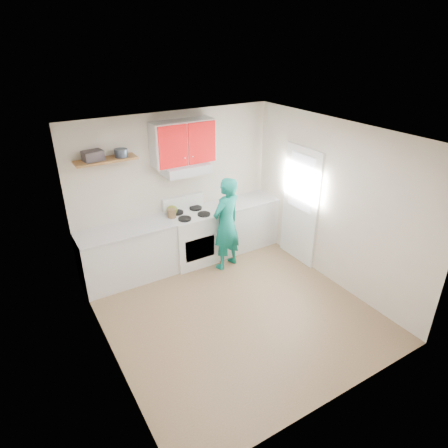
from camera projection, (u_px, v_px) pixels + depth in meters
floor at (234, 310)px, 5.80m from camera, size 3.80×3.80×0.00m
ceiling at (237, 135)px, 4.65m from camera, size 3.60×3.80×0.04m
back_wall at (176, 188)px, 6.68m from camera, size 3.60×0.04×2.60m
front_wall at (342, 309)px, 3.76m from camera, size 3.60×0.04×2.60m
left_wall at (101, 270)px, 4.39m from camera, size 0.04×3.80×2.60m
right_wall at (333, 205)px, 6.06m from camera, size 0.04×3.80×2.60m
door at (300, 206)px, 6.70m from camera, size 0.05×0.85×2.05m
door_glass at (301, 183)px, 6.50m from camera, size 0.01×0.55×0.95m
counter_left at (128, 255)px, 6.34m from camera, size 1.52×0.60×0.90m
counter_right at (240, 224)px, 7.36m from camera, size 1.32×0.60×0.90m
stove at (191, 238)px, 6.85m from camera, size 0.76×0.65×0.92m
range_hood at (186, 169)px, 6.39m from camera, size 0.76×0.44×0.15m
upper_cabinets at (183, 142)px, 6.24m from camera, size 1.02×0.33×0.70m
shelf at (106, 160)px, 5.72m from camera, size 0.90×0.30×0.04m
books at (93, 156)px, 5.60m from camera, size 0.31×0.24×0.15m
tin at (121, 153)px, 5.77m from camera, size 0.25×0.25×0.12m
kettle at (172, 210)px, 6.60m from camera, size 0.22×0.22×0.16m
crock at (172, 214)px, 6.50m from camera, size 0.17×0.17×0.17m
cutting_board at (222, 206)px, 6.99m from camera, size 0.31×0.25×0.02m
silicone_mat at (253, 198)px, 7.32m from camera, size 0.33×0.28×0.01m
person at (226, 224)px, 6.54m from camera, size 0.68×0.55×1.63m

